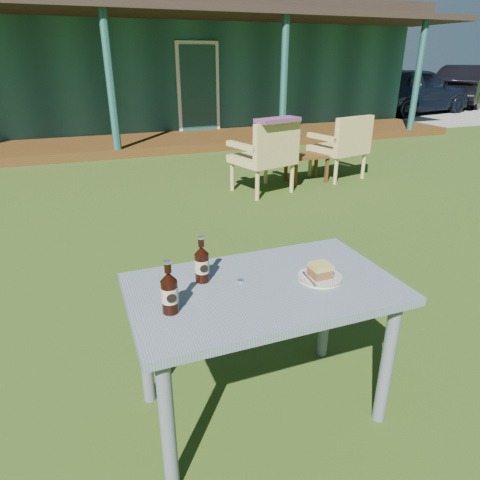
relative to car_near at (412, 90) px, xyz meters
name	(u,v)px	position (x,y,z in m)	size (l,w,h in m)	color
ground	(184,273)	(-9.51, -8.27, -0.72)	(80.00, 80.00, 0.00)	#334916
pavilion	(92,60)	(-9.51, 1.12, 0.89)	(15.80, 8.30, 3.45)	#1B4742
gravel_strip	(427,112)	(0.99, 0.23, -0.71)	(9.00, 6.00, 0.02)	gray
car_near	(412,90)	(0.00, 0.00, 0.00)	(1.70, 4.23, 1.44)	black
car_far	(469,86)	(3.73, 1.23, 0.00)	(1.52, 4.37, 1.44)	black
cafe_table	(263,304)	(-9.51, -9.87, -0.10)	(1.20, 0.70, 0.72)	slate
plate	(320,277)	(-9.24, -9.90, 0.01)	(0.20, 0.20, 0.01)	silver
cake_slice	(320,270)	(-9.24, -9.90, 0.05)	(0.09, 0.09, 0.06)	brown
fork	(309,279)	(-9.31, -9.91, 0.02)	(0.01, 0.14, 0.00)	silver
cola_bottle_near	(202,264)	(-9.75, -9.73, 0.09)	(0.07, 0.07, 0.22)	black
cola_bottle_far	(170,292)	(-9.94, -9.93, 0.09)	(0.07, 0.07, 0.23)	black
bottle_cap	(241,281)	(-9.59, -9.80, 0.00)	(0.03, 0.03, 0.01)	silver
armchair_left	(267,153)	(-7.91, -6.39, -0.19)	(0.84, 0.81, 0.94)	tan
armchair_right	(343,144)	(-6.58, -6.11, -0.20)	(0.80, 0.77, 0.92)	tan
floral_throw	(278,120)	(-7.86, -6.57, 0.25)	(0.58, 0.23, 0.05)	#61355A
side_table	(307,158)	(-7.14, -6.07, -0.38)	(0.60, 0.40, 0.40)	#4A2D12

